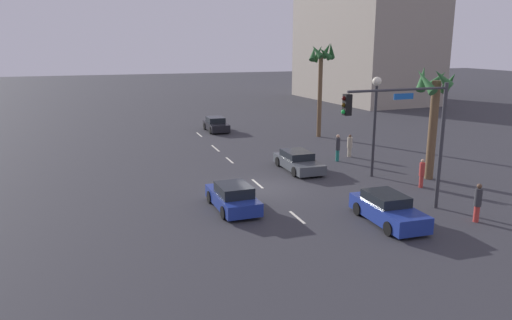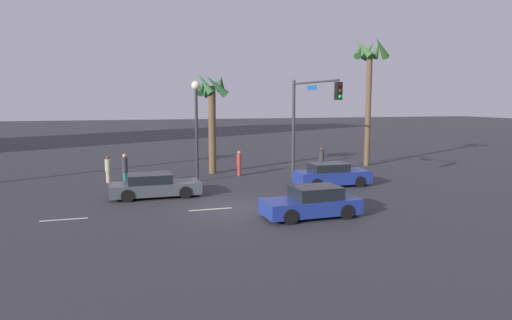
# 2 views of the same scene
# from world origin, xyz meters

# --- Properties ---
(ground_plane) EXTENTS (220.00, 220.00, 0.00)m
(ground_plane) POSITION_xyz_m (0.00, 0.00, 0.00)
(ground_plane) COLOR #333338
(lane_stripe_2) EXTENTS (1.92, 0.14, 0.01)m
(lane_stripe_2) POSITION_xyz_m (-7.35, 0.00, 0.01)
(lane_stripe_2) COLOR silver
(lane_stripe_2) RESTS_ON ground_plane
(lane_stripe_3) EXTENTS (2.02, 0.14, 0.01)m
(lane_stripe_3) POSITION_xyz_m (-1.02, 0.00, 0.01)
(lane_stripe_3) COLOR silver
(lane_stripe_3) RESTS_ON ground_plane
(lane_stripe_4) EXTENTS (1.82, 0.14, 0.01)m
(lane_stripe_4) POSITION_xyz_m (5.08, 0.00, 0.01)
(lane_stripe_4) COLOR silver
(lane_stripe_4) RESTS_ON ground_plane
(car_0) EXTENTS (4.46, 1.88, 1.37)m
(car_0) POSITION_xyz_m (7.04, 3.75, 0.64)
(car_0) COLOR navy
(car_0) RESTS_ON ground_plane
(car_1) EXTENTS (4.26, 2.00, 1.34)m
(car_1) POSITION_xyz_m (2.92, -2.63, 0.62)
(car_1) COLOR navy
(car_1) RESTS_ON ground_plane
(car_2) EXTENTS (4.67, 1.99, 1.24)m
(car_2) POSITION_xyz_m (-3.32, 3.61, 0.58)
(car_2) COLOR #474C51
(car_2) RESTS_ON ground_plane
(traffic_signal) EXTENTS (0.62, 5.92, 6.38)m
(traffic_signal) POSITION_xyz_m (6.12, 5.33, 4.37)
(traffic_signal) COLOR #38383D
(traffic_signal) RESTS_ON ground_plane
(streetlamp) EXTENTS (0.56, 0.56, 6.24)m
(streetlamp) POSITION_xyz_m (-0.38, 7.43, 4.37)
(streetlamp) COLOR #2D2D33
(streetlamp) RESTS_ON ground_plane
(pedestrian_0) EXTENTS (0.48, 0.48, 1.87)m
(pedestrian_0) POSITION_xyz_m (8.28, 7.80, 0.99)
(pedestrian_0) COLOR #BF3833
(pedestrian_0) RESTS_ON ground_plane
(pedestrian_1) EXTENTS (0.43, 0.43, 1.71)m
(pedestrian_1) POSITION_xyz_m (2.70, 8.84, 0.91)
(pedestrian_1) COLOR #BF3833
(pedestrian_1) RESTS_ON ground_plane
(pedestrian_2) EXTENTS (0.42, 0.42, 1.67)m
(pedestrian_2) POSITION_xyz_m (-5.69, 8.75, 0.87)
(pedestrian_2) COLOR #B2A58C
(pedestrian_2) RESTS_ON ground_plane
(pedestrian_3) EXTENTS (0.45, 0.45, 1.94)m
(pedestrian_3) POSITION_xyz_m (-4.72, 7.25, 1.04)
(pedestrian_3) COLOR #1E7266
(pedestrian_3) RESTS_ON ground_plane
(palm_tree_0) EXTENTS (2.31, 2.52, 6.99)m
(palm_tree_0) POSITION_xyz_m (1.18, 10.44, 4.86)
(palm_tree_0) COLOR brown
(palm_tree_0) RESTS_ON ground_plane
(palm_tree_1) EXTENTS (2.75, 2.84, 9.82)m
(palm_tree_1) POSITION_xyz_m (13.51, 10.72, 7.20)
(palm_tree_1) COLOR brown
(palm_tree_1) RESTS_ON ground_plane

